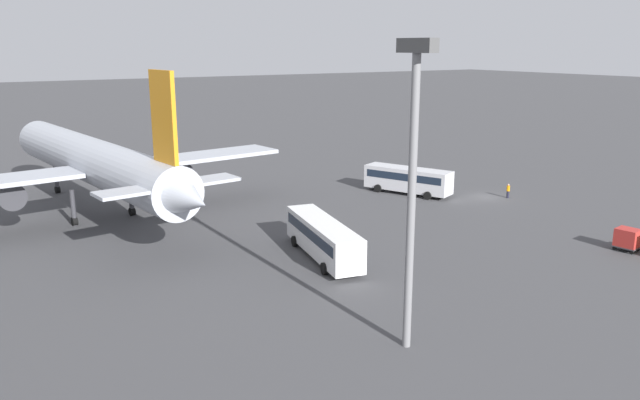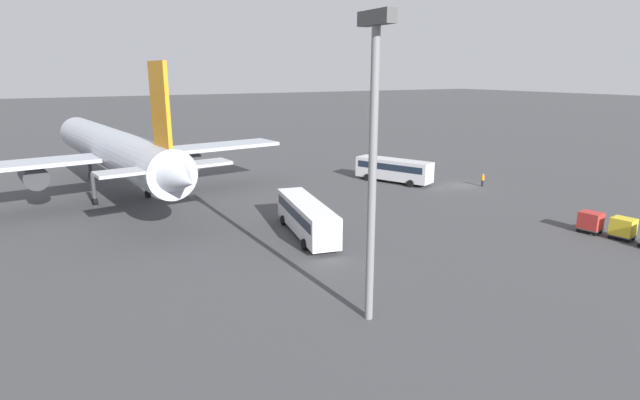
# 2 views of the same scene
# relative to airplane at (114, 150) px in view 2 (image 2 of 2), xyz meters

# --- Properties ---
(ground_plane) EXTENTS (600.00, 600.00, 0.00)m
(ground_plane) POSITION_rel_airplane_xyz_m (-15.26, -42.32, -6.07)
(ground_plane) COLOR #424244
(airplane) EXTENTS (48.60, 41.98, 16.14)m
(airplane) POSITION_rel_airplane_xyz_m (0.00, 0.00, 0.00)
(airplane) COLOR #B2B7C1
(airplane) RESTS_ON ground
(shuttle_bus_near) EXTENTS (11.28, 6.84, 3.26)m
(shuttle_bus_near) POSITION_rel_airplane_xyz_m (-8.91, -35.38, -4.11)
(shuttle_bus_near) COLOR silver
(shuttle_bus_near) RESTS_ON ground
(shuttle_bus_far) EXTENTS (12.76, 5.08, 3.28)m
(shuttle_bus_far) POSITION_rel_airplane_xyz_m (-23.80, -13.50, -4.10)
(shuttle_bus_far) COLOR white
(shuttle_bus_far) RESTS_ON ground
(worker_person) EXTENTS (0.38, 0.38, 1.74)m
(worker_person) POSITION_rel_airplane_xyz_m (-17.08, -44.34, -5.19)
(worker_person) COLOR #1E1E2D
(worker_person) RESTS_ON ground
(cargo_cart_yellow) EXTENTS (2.23, 1.97, 2.06)m
(cargo_cart_yellow) POSITION_rel_airplane_xyz_m (-39.43, -38.51, -4.87)
(cargo_cart_yellow) COLOR #38383D
(cargo_cart_yellow) RESTS_ON ground
(cargo_cart_red) EXTENTS (2.23, 1.97, 2.06)m
(cargo_cart_red) POSITION_rel_airplane_xyz_m (-36.72, -37.79, -4.87)
(cargo_cart_red) COLOR #38383D
(cargo_cart_red) RESTS_ON ground
(light_pole) EXTENTS (2.80, 0.70, 18.46)m
(light_pole) POSITION_rel_airplane_xyz_m (-40.45, -9.11, 5.18)
(light_pole) COLOR slate
(light_pole) RESTS_ON ground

